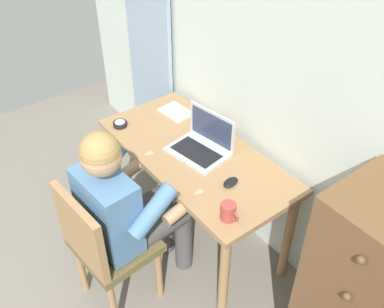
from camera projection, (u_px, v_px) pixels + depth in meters
The scene contains 11 objects.
wall_back at pixel (321, 95), 2.15m from camera, with size 4.80×0.05×2.50m, color silver.
curtain_panel at pixel (148, 30), 3.14m from camera, with size 0.55×0.03×2.19m, color #8EA3B7.
desk at pixel (195, 166), 2.68m from camera, with size 1.29×0.62×0.74m.
dresser at pixel (368, 299), 2.02m from camera, with size 0.52×0.47×1.17m.
chair at pixel (104, 244), 2.38m from camera, with size 0.45×0.43×0.89m.
person_seated at pixel (128, 205), 2.36m from camera, with size 0.56×0.61×1.21m.
laptop at pixel (202, 144), 2.60m from camera, with size 0.38×0.30×0.24m.
computer_mouse at pixel (231, 182), 2.38m from camera, with size 0.06×0.10×0.03m, color black.
desk_clock at pixel (120, 124), 2.82m from camera, with size 0.09×0.09×0.03m.
notebook_pad at pixel (176, 112), 2.94m from camera, with size 0.21×0.15×0.01m, color silver.
coffee_mug at pixel (228, 211), 2.17m from camera, with size 0.12×0.08×0.09m.
Camera 1 is at (1.10, 0.58, 2.37)m, focal length 41.11 mm.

